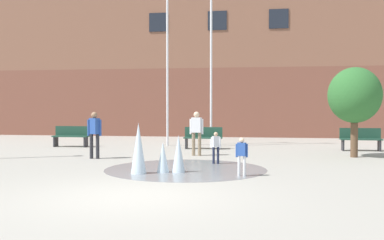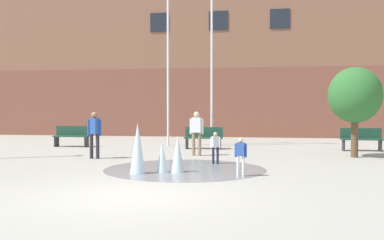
# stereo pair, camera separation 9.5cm
# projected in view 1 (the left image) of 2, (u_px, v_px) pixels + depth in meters

# --- Properties ---
(ground_plane) EXTENTS (100.00, 100.00, 0.00)m
(ground_plane) POSITION_uv_depth(u_px,v_px,m) (131.00, 196.00, 8.84)
(ground_plane) COLOR #9E998E
(library_building) EXTENTS (36.00, 6.05, 8.99)m
(library_building) POSITION_uv_depth(u_px,v_px,m) (222.00, 65.00, 29.02)
(library_building) COLOR brown
(library_building) RESTS_ON ground
(splash_fountain) EXTENTS (4.57, 4.57, 1.35)m
(splash_fountain) POSITION_uv_depth(u_px,v_px,m) (164.00, 156.00, 12.13)
(splash_fountain) COLOR gray
(splash_fountain) RESTS_ON ground
(park_bench_far_left) EXTENTS (1.60, 0.44, 0.91)m
(park_bench_far_left) POSITION_uv_depth(u_px,v_px,m) (71.00, 136.00, 19.82)
(park_bench_far_left) COLOR #28282D
(park_bench_far_left) RESTS_ON ground
(park_bench_under_left_flagpole) EXTENTS (1.60, 0.44, 0.91)m
(park_bench_under_left_flagpole) POSITION_uv_depth(u_px,v_px,m) (203.00, 137.00, 18.85)
(park_bench_under_left_flagpole) COLOR #28282D
(park_bench_under_left_flagpole) RESTS_ON ground
(park_bench_under_right_flagpole) EXTENTS (1.60, 0.44, 0.91)m
(park_bench_under_right_flagpole) POSITION_uv_depth(u_px,v_px,m) (361.00, 139.00, 17.99)
(park_bench_under_right_flagpole) COLOR #28282D
(park_bench_under_right_flagpole) RESTS_ON ground
(adult_near_bench) EXTENTS (0.50, 0.34, 1.59)m
(adult_near_bench) POSITION_uv_depth(u_px,v_px,m) (94.00, 131.00, 15.23)
(adult_near_bench) COLOR #28282D
(adult_near_bench) RESTS_ON ground
(child_with_pink_shirt) EXTENTS (0.31, 0.22, 0.99)m
(child_with_pink_shirt) POSITION_uv_depth(u_px,v_px,m) (216.00, 145.00, 13.84)
(child_with_pink_shirt) COLOR #1E233D
(child_with_pink_shirt) RESTS_ON ground
(child_in_fountain) EXTENTS (0.31, 0.17, 0.99)m
(child_in_fountain) POSITION_uv_depth(u_px,v_px,m) (242.00, 154.00, 11.37)
(child_in_fountain) COLOR silver
(child_in_fountain) RESTS_ON ground
(adult_watching) EXTENTS (0.50, 0.25, 1.59)m
(adult_watching) POSITION_uv_depth(u_px,v_px,m) (197.00, 130.00, 16.17)
(adult_watching) COLOR #89755B
(adult_watching) RESTS_ON ground
(flagpole_left) EXTENTS (0.80, 0.10, 7.92)m
(flagpole_left) POSITION_uv_depth(u_px,v_px,m) (168.00, 53.00, 20.24)
(flagpole_left) COLOR silver
(flagpole_left) RESTS_ON ground
(flagpole_right) EXTENTS (0.80, 0.10, 7.92)m
(flagpole_right) POSITION_uv_depth(u_px,v_px,m) (212.00, 52.00, 19.93)
(flagpole_right) COLOR silver
(flagpole_right) RESTS_ON ground
(street_tree_near_building) EXTENTS (1.83, 1.83, 3.15)m
(street_tree_near_building) POSITION_uv_depth(u_px,v_px,m) (355.00, 96.00, 15.63)
(street_tree_near_building) COLOR brown
(street_tree_near_building) RESTS_ON ground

